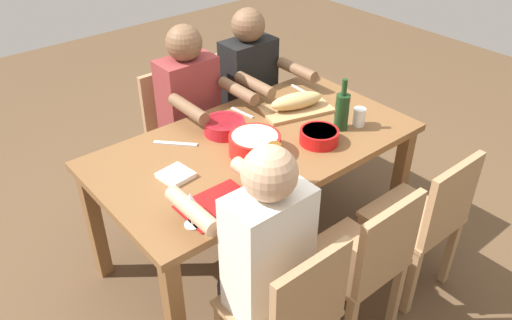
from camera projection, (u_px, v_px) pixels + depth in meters
ground_plane at (256, 247)px, 3.09m from camera, size 8.00×8.00×0.00m
dining_table at (256, 156)px, 2.73m from camera, size 1.69×0.91×0.74m
chair_far_left at (426, 218)px, 2.57m from camera, size 0.40×0.40×0.85m
chair_far_right at (290, 313)px, 2.08m from camera, size 0.40×0.40×0.85m
diner_far_right at (261, 249)px, 2.07m from camera, size 0.41×0.53×1.20m
chair_far_center at (366, 260)px, 2.32m from camera, size 0.40×0.40×0.85m
chair_near_left at (236, 106)px, 3.56m from camera, size 0.40×0.40×0.85m
diner_near_left at (253, 87)px, 3.33m from camera, size 0.41×0.53×1.20m
chair_near_center at (179, 128)px, 3.32m from camera, size 0.40×0.40×0.85m
diner_near_center at (193, 108)px, 3.08m from camera, size 0.41×0.53×1.20m
serving_bowl_salad at (224, 126)px, 2.74m from camera, size 0.22×0.22×0.07m
serving_bowl_pasta at (255, 143)px, 2.56m from camera, size 0.26×0.26×0.10m
serving_bowl_greens at (319, 136)px, 2.65m from camera, size 0.20×0.20×0.07m
cutting_board at (296, 109)px, 2.96m from camera, size 0.44×0.32×0.02m
bread_loaf at (297, 101)px, 2.93m from camera, size 0.34×0.19×0.09m
wine_bottle at (342, 111)px, 2.74m from camera, size 0.08×0.08×0.29m
beer_bottle at (274, 165)px, 2.30m from camera, size 0.06×0.06×0.22m
wine_glass at (191, 203)px, 2.07m from camera, size 0.08×0.08×0.17m
cup_far_left at (359, 117)px, 2.80m from camera, size 0.07×0.07×0.10m
placemat_far_right at (217, 205)px, 2.24m from camera, size 0.32×0.23×0.01m
fork_near_left at (301, 90)px, 3.18m from camera, size 0.03×0.17×0.01m
fork_near_center at (242, 113)px, 2.94m from camera, size 0.04×0.17×0.01m
carving_knife at (176, 144)px, 2.66m from camera, size 0.17×0.19×0.01m
napkin_stack at (176, 175)px, 2.41m from camera, size 0.16×0.16×0.02m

